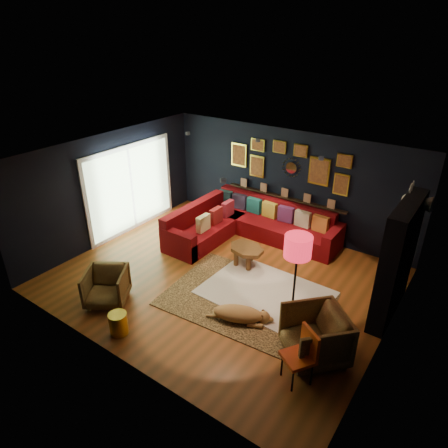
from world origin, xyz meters
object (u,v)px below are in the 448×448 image
Objects in this scene: pouf at (209,230)px; armchair_right at (315,334)px; orange_chair at (303,352)px; coffee_table at (246,251)px; dog at (238,311)px; gold_stool at (118,324)px; armchair_left at (106,285)px; floor_lamp at (298,250)px; sectional at (244,225)px.

pouf is 0.57× the size of armchair_right.
pouf is 4.68m from orange_chair.
coffee_table reaches higher than dog.
dog is (1.50, 1.44, 0.01)m from gold_stool.
orange_chair is (3.78, -2.73, 0.32)m from pouf.
armchair_right is at bearing 126.42° from orange_chair.
coffee_table is 2.99m from armchair_left.
floor_lamp reaches higher than dog.
floor_lamp is (2.36, -2.09, 1.10)m from sectional.
sectional is at bearing -178.74° from armchair_right.
armchair_left is at bearing 150.97° from gold_stool.
pouf is at bearing 112.79° from dog.
floor_lamp is (-0.73, 1.17, 0.90)m from orange_chair.
orange_chair reaches higher than armchair_left.
orange_chair is at bearing 16.69° from gold_stool.
sectional reaches higher than pouf.
sectional is 8.54× the size of gold_stool.
sectional is at bearing 97.06° from dog.
sectional is 2.02× the size of floor_lamp.
pouf is 3.72m from gold_stool.
coffee_table is at bearing 148.13° from floor_lamp.
armchair_right is 0.54m from orange_chair.
orange_chair is (2.98, 0.89, 0.33)m from gold_stool.
gold_stool is (-2.95, -1.43, -0.26)m from armchair_right.
floor_lamp is at bearing 155.05° from orange_chair.
floor_lamp is (3.08, 1.60, 1.04)m from armchair_left.
armchair_right is (3.06, -2.73, 0.14)m from sectional.
orange_chair is (2.35, -2.18, 0.15)m from coffee_table.
armchair_left is 2.54m from dog.
armchair_left reaches higher than pouf.
orange_chair is at bearing -57.99° from floor_lamp.
armchair_left is 3.84m from orange_chair.
orange_chair is 1.65m from floor_lamp.
coffee_table is 3.14m from gold_stool.
floor_lamp reaches higher than armchair_left.
orange_chair is 1.61m from dog.
dog is (2.30, -2.19, 0.01)m from pouf.
armchair_left is 1.92× the size of gold_stool.
coffee_table is 2.44× the size of gold_stool.
armchair_right is 0.75× the size of dog.
sectional is 3.69× the size of armchair_right.
gold_stool is at bearing -159.79° from dog.
armchair_right is at bearing -35.37° from coffee_table.
orange_chair is (0.03, -0.53, 0.07)m from armchair_right.
sectional is 3.34m from floor_lamp.
armchair_right reaches higher than sectional.
dog is (2.33, 0.98, -0.17)m from armchair_left.
pouf is 3.17m from armchair_left.
floor_lamp reaches higher than sectional.
gold_stool is 0.45× the size of orange_chair.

